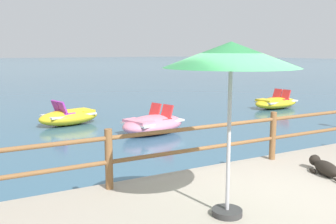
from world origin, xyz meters
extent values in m
cylinder|color=brown|center=(-1.70, 1.55, 0.88)|extent=(0.12, 0.12, 0.95)
cylinder|color=brown|center=(1.70, 1.55, 0.88)|extent=(0.12, 0.12, 0.95)
cylinder|color=brown|center=(0.00, 1.55, 1.21)|extent=(23.80, 0.07, 0.07)
cylinder|color=brown|center=(0.00, 1.55, 0.83)|extent=(23.80, 0.07, 0.07)
cylinder|color=#B2B2B7|center=(-0.70, -0.12, 1.40)|extent=(0.05, 0.05, 2.00)
cone|color=#338E4C|center=(-0.70, -0.12, 2.48)|extent=(1.70, 1.70, 0.32)
cylinder|color=#333333|center=(-0.70, -0.12, 0.44)|extent=(0.40, 0.40, 0.08)
ellipsoid|color=black|center=(1.81, 0.36, 0.52)|extent=(0.46, 0.69, 0.24)
sphere|color=black|center=(1.94, 0.71, 0.56)|extent=(0.20, 0.20, 0.20)
ellipsoid|color=black|center=(1.97, 0.82, 0.54)|extent=(0.12, 0.14, 0.08)
ellipsoid|color=black|center=(2.01, 0.45, 0.44)|extent=(0.13, 0.21, 0.07)
ellipsoid|color=black|center=(1.71, 0.56, 0.44)|extent=(0.13, 0.21, 0.07)
ellipsoid|color=yellow|center=(-0.34, 9.17, 0.26)|extent=(2.35, 1.58, 0.53)
cube|color=silver|center=(-0.34, 9.17, 0.36)|extent=(1.84, 1.27, 0.06)
cube|color=purple|center=(-0.44, 8.92, 0.43)|extent=(0.48, 0.48, 0.08)
cube|color=purple|center=(-0.62, 8.88, 0.65)|extent=(0.29, 0.44, 0.43)
cube|color=purple|center=(-0.55, 9.35, 0.43)|extent=(0.48, 0.48, 0.08)
cube|color=purple|center=(-0.72, 9.31, 0.65)|extent=(0.29, 0.44, 0.43)
cube|color=yellow|center=(0.24, 9.31, 0.42)|extent=(0.64, 0.86, 0.12)
ellipsoid|color=pink|center=(1.56, 6.50, 0.28)|extent=(2.48, 1.89, 0.56)
cube|color=silver|center=(1.56, 6.50, 0.38)|extent=(1.95, 1.53, 0.06)
cube|color=red|center=(1.64, 6.80, 0.45)|extent=(0.50, 0.50, 0.08)
cube|color=red|center=(1.81, 6.85, 0.67)|extent=(0.31, 0.44, 0.43)
cube|color=red|center=(1.79, 6.29, 0.45)|extent=(0.50, 0.50, 0.08)
cube|color=red|center=(1.97, 6.34, 0.67)|extent=(0.31, 0.44, 0.43)
cube|color=pink|center=(0.98, 6.32, 0.44)|extent=(0.73, 1.02, 0.12)
ellipsoid|color=yellow|center=(8.71, 8.55, 0.23)|extent=(2.48, 1.40, 0.47)
cube|color=silver|center=(8.71, 8.55, 0.32)|extent=(1.94, 1.14, 0.06)
cube|color=red|center=(8.86, 8.80, 0.39)|extent=(0.44, 0.44, 0.08)
cube|color=red|center=(9.04, 8.82, 0.61)|extent=(0.25, 0.42, 0.43)
cube|color=red|center=(8.91, 8.34, 0.39)|extent=(0.44, 0.44, 0.08)
cube|color=red|center=(9.09, 8.36, 0.61)|extent=(0.25, 0.42, 0.43)
cube|color=yellow|center=(8.06, 8.48, 0.38)|extent=(0.60, 0.86, 0.12)
camera|label=1|loc=(-3.68, -3.91, 2.53)|focal=41.14mm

